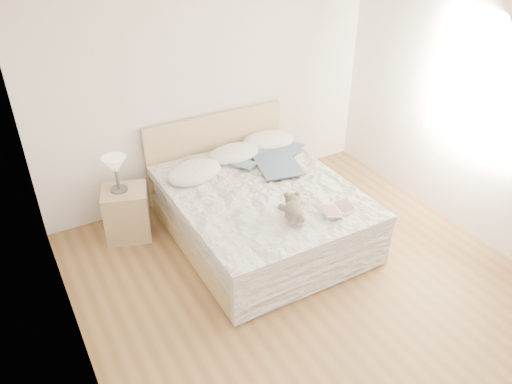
{
  "coord_description": "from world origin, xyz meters",
  "views": [
    {
      "loc": [
        -2.15,
        -2.59,
        3.24
      ],
      "look_at": [
        -0.1,
        1.05,
        0.62
      ],
      "focal_mm": 35.0,
      "sensor_mm": 36.0,
      "label": 1
    }
  ],
  "objects_px": {
    "photo_book": "(204,173)",
    "teddy_bear": "(293,215)",
    "nightstand": "(127,213)",
    "bed": "(258,209)",
    "childrens_book": "(338,209)",
    "table_lamp": "(115,167)"
  },
  "relations": [
    {
      "from": "bed",
      "to": "photo_book",
      "type": "distance_m",
      "value": 0.68
    },
    {
      "from": "nightstand",
      "to": "bed",
      "type": "bearing_deg",
      "value": -27.42
    },
    {
      "from": "table_lamp",
      "to": "bed",
      "type": "bearing_deg",
      "value": -27.78
    },
    {
      "from": "photo_book",
      "to": "teddy_bear",
      "type": "bearing_deg",
      "value": -66.1
    },
    {
      "from": "nightstand",
      "to": "table_lamp",
      "type": "xyz_separation_m",
      "value": [
        -0.04,
        0.03,
        0.55
      ]
    },
    {
      "from": "bed",
      "to": "photo_book",
      "type": "height_order",
      "value": "bed"
    },
    {
      "from": "teddy_bear",
      "to": "table_lamp",
      "type": "bearing_deg",
      "value": 152.18
    },
    {
      "from": "photo_book",
      "to": "teddy_bear",
      "type": "xyz_separation_m",
      "value": [
        0.38,
        -1.14,
        0.02
      ]
    },
    {
      "from": "nightstand",
      "to": "table_lamp",
      "type": "bearing_deg",
      "value": 141.18
    },
    {
      "from": "bed",
      "to": "childrens_book",
      "type": "relative_size",
      "value": 6.54
    },
    {
      "from": "nightstand",
      "to": "teddy_bear",
      "type": "height_order",
      "value": "teddy_bear"
    },
    {
      "from": "bed",
      "to": "nightstand",
      "type": "distance_m",
      "value": 1.37
    },
    {
      "from": "bed",
      "to": "nightstand",
      "type": "bearing_deg",
      "value": 152.58
    },
    {
      "from": "table_lamp",
      "to": "childrens_book",
      "type": "relative_size",
      "value": 1.16
    },
    {
      "from": "photo_book",
      "to": "teddy_bear",
      "type": "distance_m",
      "value": 1.2
    },
    {
      "from": "table_lamp",
      "to": "teddy_bear",
      "type": "bearing_deg",
      "value": -47.92
    },
    {
      "from": "nightstand",
      "to": "teddy_bear",
      "type": "bearing_deg",
      "value": -48.15
    },
    {
      "from": "photo_book",
      "to": "childrens_book",
      "type": "distance_m",
      "value": 1.47
    },
    {
      "from": "bed",
      "to": "childrens_book",
      "type": "distance_m",
      "value": 0.95
    },
    {
      "from": "bed",
      "to": "teddy_bear",
      "type": "relative_size",
      "value": 6.86
    },
    {
      "from": "photo_book",
      "to": "childrens_book",
      "type": "bearing_deg",
      "value": -51.07
    },
    {
      "from": "childrens_book",
      "to": "teddy_bear",
      "type": "distance_m",
      "value": 0.44
    }
  ]
}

